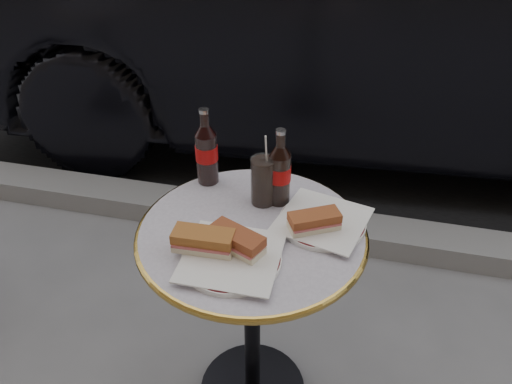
% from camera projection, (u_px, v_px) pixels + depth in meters
% --- Properties ---
extents(asphalt_road, '(40.00, 8.00, 0.00)m').
position_uv_depth(asphalt_road, '(356.00, 12.00, 5.74)').
color(asphalt_road, black).
rests_on(asphalt_road, ground).
extents(curb, '(40.00, 0.20, 0.12)m').
position_uv_depth(curb, '(296.00, 225.00, 2.44)').
color(curb, gray).
rests_on(curb, ground).
extents(bistro_table, '(0.62, 0.62, 0.73)m').
position_uv_depth(bistro_table, '(252.00, 321.00, 1.54)').
color(bistro_table, '#BAB2C4').
rests_on(bistro_table, ground).
extents(plate_left, '(0.28, 0.28, 0.01)m').
position_uv_depth(plate_left, '(232.00, 259.00, 1.23)').
color(plate_left, white).
rests_on(plate_left, bistro_table).
extents(plate_right, '(0.31, 0.31, 0.01)m').
position_uv_depth(plate_right, '(322.00, 222.00, 1.35)').
color(plate_right, white).
rests_on(plate_right, bistro_table).
extents(sandwich_left_a, '(0.15, 0.08, 0.05)m').
position_uv_depth(sandwich_left_a, '(204.00, 242.00, 1.23)').
color(sandwich_left_a, '#9F5B28').
rests_on(sandwich_left_a, plate_left).
extents(sandwich_left_b, '(0.16, 0.12, 0.05)m').
position_uv_depth(sandwich_left_b, '(237.00, 241.00, 1.23)').
color(sandwich_left_b, brown).
rests_on(sandwich_left_b, plate_left).
extents(sandwich_right, '(0.15, 0.12, 0.05)m').
position_uv_depth(sandwich_right, '(314.00, 222.00, 1.30)').
color(sandwich_right, brown).
rests_on(sandwich_right, plate_right).
extents(cola_bottle_left, '(0.09, 0.09, 0.24)m').
position_uv_depth(cola_bottle_left, '(206.00, 146.00, 1.45)').
color(cola_bottle_left, black).
rests_on(cola_bottle_left, bistro_table).
extents(cola_bottle_right, '(0.07, 0.07, 0.23)m').
position_uv_depth(cola_bottle_right, '(280.00, 167.00, 1.37)').
color(cola_bottle_right, black).
rests_on(cola_bottle_right, bistro_table).
extents(cola_glass, '(0.09, 0.09, 0.14)m').
position_uv_depth(cola_glass, '(263.00, 181.00, 1.39)').
color(cola_glass, black).
rests_on(cola_glass, bistro_table).
extents(parked_car, '(2.09, 5.04, 1.62)m').
position_uv_depth(parked_car, '(373.00, 7.00, 2.88)').
color(parked_car, black).
rests_on(parked_car, ground).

